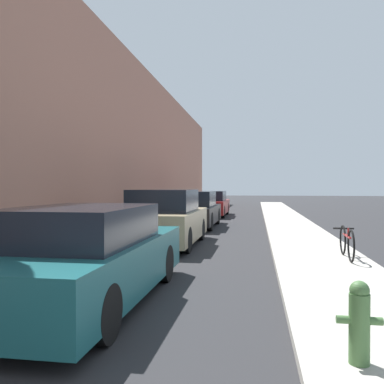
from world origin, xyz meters
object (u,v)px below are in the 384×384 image
at_px(parked_car_black, 195,210).
at_px(parked_car_red, 211,204).
at_px(fire_hydrant, 359,321).
at_px(bicycle, 347,242).
at_px(parked_car_champagne, 165,219).
at_px(parked_car_teal, 86,257).

relative_size(parked_car_black, parked_car_red, 0.97).
distance_m(fire_hydrant, bicycle, 5.43).
bearing_deg(bicycle, parked_car_champagne, 157.85).
xyz_separation_m(parked_car_champagne, bicycle, (4.43, -1.99, -0.27)).
xyz_separation_m(parked_car_red, bicycle, (4.44, -13.36, -0.21)).
relative_size(parked_car_champagne, bicycle, 2.51).
bearing_deg(fire_hydrant, bicycle, 79.15).
height_order(parked_car_black, parked_car_red, parked_car_black).
height_order(parked_car_black, bicycle, parked_car_black).
height_order(parked_car_teal, bicycle, parked_car_teal).
bearing_deg(parked_car_black, parked_car_champagne, -90.69).
distance_m(parked_car_teal, parked_car_red, 16.98).
height_order(parked_car_champagne, parked_car_red, parked_car_champagne).
xyz_separation_m(parked_car_teal, parked_car_red, (-0.16, 16.98, 0.01)).
xyz_separation_m(parked_car_champagne, parked_car_red, (-0.01, 11.37, -0.07)).
bearing_deg(bicycle, parked_car_red, 110.43).
xyz_separation_m(parked_car_teal, parked_car_champagne, (-0.16, 5.61, 0.08)).
height_order(parked_car_teal, parked_car_red, parked_car_red).
xyz_separation_m(parked_car_red, fire_hydrant, (3.42, -18.69, -0.18)).
relative_size(parked_car_red, bicycle, 2.87).
bearing_deg(parked_car_teal, parked_car_champagne, 91.60).
xyz_separation_m(fire_hydrant, bicycle, (1.02, 5.34, -0.03)).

